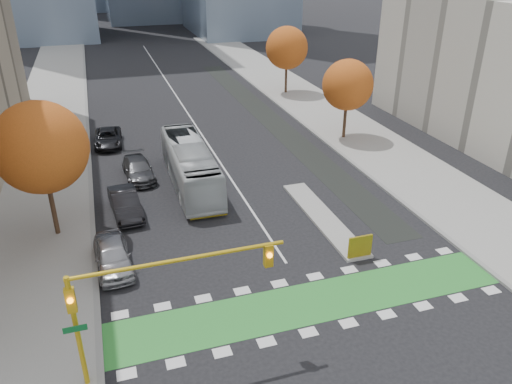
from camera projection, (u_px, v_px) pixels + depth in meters
ground at (325, 322)px, 23.03m from camera, size 300.00×300.00×0.00m
sidewalk_west at (40, 183)px, 36.38m from camera, size 7.00×120.00×0.15m
sidewalk_east at (369, 143)px, 43.77m from camera, size 7.00×120.00×0.15m
curb_west at (90, 177)px, 37.34m from camera, size 0.30×120.00×0.16m
curb_east at (333, 148)px, 42.81m from camera, size 0.30×120.00×0.16m
bike_crossing at (312, 302)px, 24.31m from camera, size 20.00×3.00×0.01m
centre_line at (178, 98)px, 57.19m from camera, size 0.15×70.00×0.01m
bike_lane_paint at (268, 117)px, 50.70m from camera, size 2.50×50.00×0.01m
median_island at (323, 217)px, 31.78m from camera, size 1.60×10.00×0.16m
hazard_board at (360, 246)px, 27.36m from camera, size 1.40×0.12×1.30m
tree_west at (41, 148)px, 27.51m from camera, size 5.20×5.20×8.22m
tree_east_near at (348, 85)px, 42.95m from camera, size 4.40×4.40×7.08m
tree_east_far at (287, 48)px, 56.59m from camera, size 4.80×4.80×7.65m
traffic_signal_west at (144, 290)px, 18.64m from camera, size 8.53×0.56×5.20m
bus at (190, 165)px, 35.62m from camera, size 2.77×11.30×3.14m
parked_car_a at (113, 255)px, 26.60m from camera, size 2.11×4.68×1.56m
parked_car_b at (125, 204)px, 31.97m from camera, size 2.06×4.86×1.56m
parked_car_c at (138, 169)px, 37.09m from camera, size 2.29×4.98×1.41m
parked_car_d at (108, 138)px, 43.27m from camera, size 2.53×4.99×1.35m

